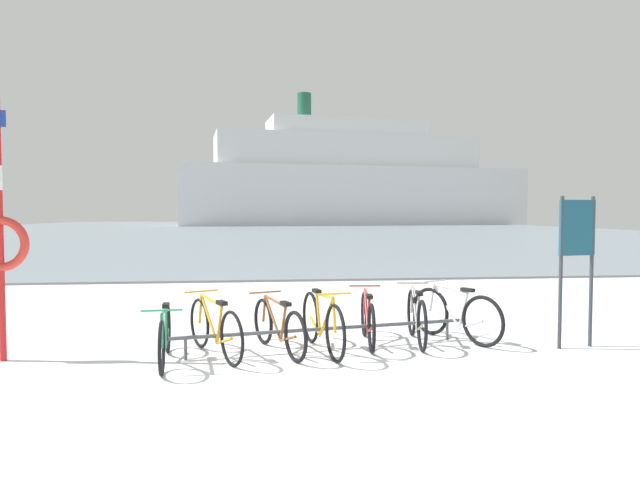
{
  "coord_description": "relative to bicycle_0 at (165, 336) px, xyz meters",
  "views": [
    {
      "loc": [
        -0.44,
        -4.89,
        1.83
      ],
      "look_at": [
        0.74,
        6.21,
        1.29
      ],
      "focal_mm": 31.01,
      "sensor_mm": 36.0,
      "label": 1
    }
  ],
  "objects": [
    {
      "name": "info_sign",
      "position": [
        5.41,
        0.24,
        1.06
      ],
      "size": [
        0.55,
        0.13,
        2.06
      ],
      "color": "#33383D",
      "rests_on": "ground"
    },
    {
      "name": "bicycle_2",
      "position": [
        1.38,
        0.39,
        0.0
      ],
      "size": [
        0.72,
        1.62,
        0.75
      ],
      "color": "black",
      "rests_on": "ground"
    },
    {
      "name": "bicycle_6",
      "position": [
        3.93,
        0.81,
        0.03
      ],
      "size": [
        0.87,
        1.48,
        0.83
      ],
      "color": "black",
      "rests_on": "ground"
    },
    {
      "name": "rescue_post",
      "position": [
        -2.02,
        0.34,
        1.21
      ],
      "size": [
        0.68,
        0.1,
        3.23
      ],
      "color": "red",
      "rests_on": "ground"
    },
    {
      "name": "bicycle_1",
      "position": [
        0.57,
        0.28,
        0.02
      ],
      "size": [
        0.83,
        1.61,
        0.79
      ],
      "color": "black",
      "rests_on": "ground"
    },
    {
      "name": "ground",
      "position": [
        1.61,
        52.0,
        -0.38
      ],
      "size": [
        80.0,
        132.0,
        0.08
      ],
      "color": "white"
    },
    {
      "name": "bicycle_0",
      "position": [
        0.0,
        0.0,
        0.0
      ],
      "size": [
        0.46,
        1.66,
        0.74
      ],
      "color": "black",
      "rests_on": "ground"
    },
    {
      "name": "bicycle_4",
      "position": [
        2.64,
        0.73,
        0.01
      ],
      "size": [
        0.46,
        1.68,
        0.77
      ],
      "color": "black",
      "rests_on": "ground"
    },
    {
      "name": "ferry_ship",
      "position": [
        15.76,
        81.86,
        6.6
      ],
      "size": [
        56.59,
        19.58,
        20.69
      ],
      "color": "white",
      "rests_on": "ground"
    },
    {
      "name": "bike_rack",
      "position": [
        2.03,
        0.49,
        -0.07
      ],
      "size": [
        4.01,
        0.83,
        0.31
      ],
      "color": "#4C5156",
      "rests_on": "ground"
    },
    {
      "name": "bicycle_3",
      "position": [
        1.96,
        0.36,
        0.05
      ],
      "size": [
        0.51,
        1.78,
        0.85
      ],
      "color": "black",
      "rests_on": "ground"
    },
    {
      "name": "bicycle_5",
      "position": [
        3.34,
        0.73,
        0.03
      ],
      "size": [
        0.46,
        1.67,
        0.81
      ],
      "color": "black",
      "rests_on": "ground"
    }
  ]
}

